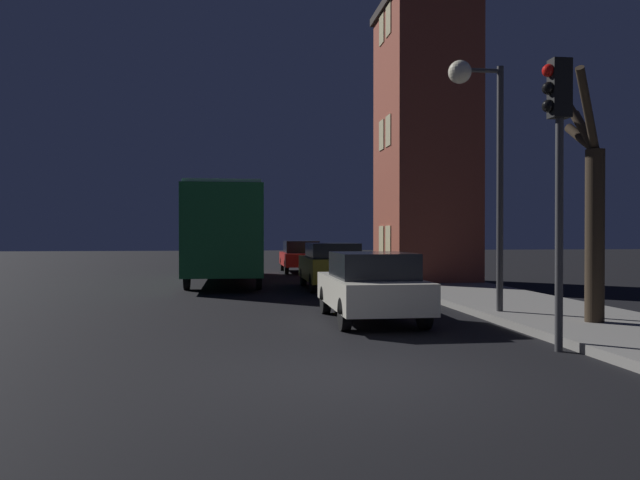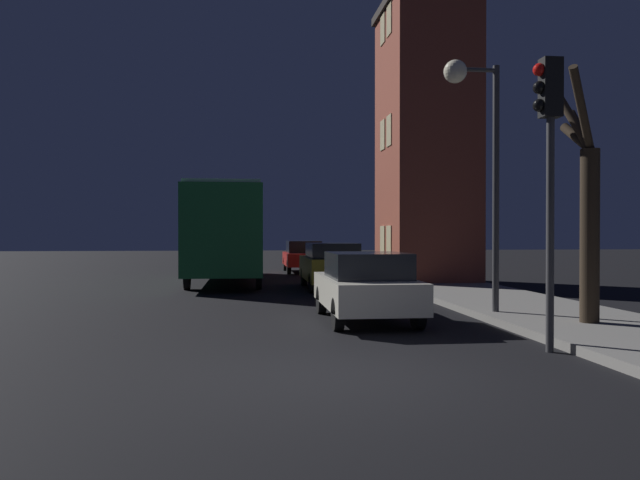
{
  "view_description": "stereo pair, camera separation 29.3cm",
  "coord_description": "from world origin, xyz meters",
  "px_view_note": "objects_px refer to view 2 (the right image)",
  "views": [
    {
      "loc": [
        -1.53,
        -7.91,
        1.81
      ],
      "look_at": [
        1.19,
        12.42,
        1.61
      ],
      "focal_mm": 35.0,
      "sensor_mm": 36.0,
      "label": 1
    },
    {
      "loc": [
        -1.24,
        -7.95,
        1.81
      ],
      "look_at": [
        1.19,
        12.42,
        1.61
      ],
      "focal_mm": 35.0,
      "sensor_mm": 36.0,
      "label": 2
    }
  ],
  "objects_px": {
    "bus": "(226,227)",
    "car_mid_lane": "(331,265)",
    "traffic_light": "(549,142)",
    "bare_tree": "(586,206)",
    "car_far_lane": "(303,256)",
    "car_near_lane": "(366,285)",
    "streetlamp": "(474,124)"
  },
  "relations": [
    {
      "from": "bus",
      "to": "car_far_lane",
      "type": "relative_size",
      "value": 2.55
    },
    {
      "from": "bare_tree",
      "to": "traffic_light",
      "type": "bearing_deg",
      "value": -131.61
    },
    {
      "from": "bus",
      "to": "car_far_lane",
      "type": "height_order",
      "value": "bus"
    },
    {
      "from": "traffic_light",
      "to": "car_far_lane",
      "type": "xyz_separation_m",
      "value": [
        -1.9,
        20.2,
        -2.44
      ]
    },
    {
      "from": "streetlamp",
      "to": "bare_tree",
      "type": "relative_size",
      "value": 1.13
    },
    {
      "from": "bare_tree",
      "to": "car_mid_lane",
      "type": "xyz_separation_m",
      "value": [
        -3.55,
        9.23,
        -1.54
      ]
    },
    {
      "from": "bus",
      "to": "car_mid_lane",
      "type": "bearing_deg",
      "value": -45.58
    },
    {
      "from": "traffic_light",
      "to": "car_far_lane",
      "type": "relative_size",
      "value": 1.11
    },
    {
      "from": "bus",
      "to": "traffic_light",
      "type": "bearing_deg",
      "value": -70.24
    },
    {
      "from": "streetlamp",
      "to": "bare_tree",
      "type": "height_order",
      "value": "streetlamp"
    },
    {
      "from": "streetlamp",
      "to": "bus",
      "type": "height_order",
      "value": "streetlamp"
    },
    {
      "from": "traffic_light",
      "to": "bare_tree",
      "type": "xyz_separation_m",
      "value": [
        1.75,
        1.97,
        -0.87
      ]
    },
    {
      "from": "bus",
      "to": "car_near_lane",
      "type": "distance_m",
      "value": 11.67
    },
    {
      "from": "traffic_light",
      "to": "bus",
      "type": "height_order",
      "value": "traffic_light"
    },
    {
      "from": "car_near_lane",
      "to": "car_far_lane",
      "type": "xyz_separation_m",
      "value": [
        0.22,
        16.54,
        0.03
      ]
    },
    {
      "from": "traffic_light",
      "to": "bus",
      "type": "distance_m",
      "value": 15.77
    },
    {
      "from": "traffic_light",
      "to": "car_near_lane",
      "type": "xyz_separation_m",
      "value": [
        -2.12,
        3.66,
        -2.46
      ]
    },
    {
      "from": "traffic_light",
      "to": "car_mid_lane",
      "type": "height_order",
      "value": "traffic_light"
    },
    {
      "from": "traffic_light",
      "to": "bus",
      "type": "bearing_deg",
      "value": 109.76
    },
    {
      "from": "streetlamp",
      "to": "car_near_lane",
      "type": "height_order",
      "value": "streetlamp"
    },
    {
      "from": "bare_tree",
      "to": "bus",
      "type": "bearing_deg",
      "value": 118.85
    },
    {
      "from": "car_near_lane",
      "to": "car_mid_lane",
      "type": "bearing_deg",
      "value": 87.56
    },
    {
      "from": "bare_tree",
      "to": "car_far_lane",
      "type": "height_order",
      "value": "bare_tree"
    },
    {
      "from": "bare_tree",
      "to": "car_mid_lane",
      "type": "distance_m",
      "value": 10.01
    },
    {
      "from": "car_mid_lane",
      "to": "bare_tree",
      "type": "bearing_deg",
      "value": -68.99
    },
    {
      "from": "bare_tree",
      "to": "car_far_lane",
      "type": "bearing_deg",
      "value": 101.32
    },
    {
      "from": "car_near_lane",
      "to": "bus",
      "type": "bearing_deg",
      "value": 106.03
    },
    {
      "from": "car_far_lane",
      "to": "traffic_light",
      "type": "bearing_deg",
      "value": -84.64
    },
    {
      "from": "streetlamp",
      "to": "car_mid_lane",
      "type": "relative_size",
      "value": 1.26
    },
    {
      "from": "bus",
      "to": "car_near_lane",
      "type": "bearing_deg",
      "value": -73.97
    },
    {
      "from": "traffic_light",
      "to": "streetlamp",
      "type": "bearing_deg",
      "value": 86.5
    },
    {
      "from": "streetlamp",
      "to": "traffic_light",
      "type": "distance_m",
      "value": 3.83
    }
  ]
}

